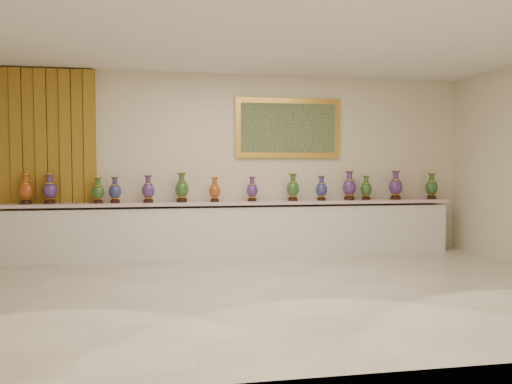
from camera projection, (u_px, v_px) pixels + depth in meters
ground at (262, 290)px, 5.95m from camera, size 8.00×8.00×0.00m
room at (84, 158)px, 7.86m from camera, size 8.00×8.00×8.00m
counter at (237, 229)px, 8.16m from camera, size 7.28×0.48×0.90m
vase_0 at (26, 191)px, 7.54m from camera, size 0.24×0.24×0.45m
vase_1 at (50, 190)px, 7.63m from camera, size 0.26×0.26×0.46m
vase_2 at (98, 192)px, 7.70m from camera, size 0.23×0.23×0.40m
vase_3 at (115, 191)px, 7.77m from camera, size 0.24×0.24×0.41m
vase_4 at (148, 190)px, 7.85m from camera, size 0.22×0.22×0.44m
vase_5 at (182, 189)px, 7.97m from camera, size 0.24×0.24×0.47m
vase_6 at (215, 191)px, 8.02m from camera, size 0.23×0.23×0.40m
vase_7 at (252, 190)px, 8.16m from camera, size 0.21×0.21×0.40m
vase_8 at (293, 189)px, 8.24m from camera, size 0.27×0.27×0.45m
vase_9 at (321, 189)px, 8.32m from camera, size 0.24×0.24×0.42m
vase_10 at (349, 187)px, 8.46m from camera, size 0.28×0.28×0.50m
vase_11 at (366, 189)px, 8.52m from camera, size 0.20×0.20×0.41m
vase_12 at (396, 186)px, 8.59m from camera, size 0.23×0.23×0.50m
vase_13 at (432, 187)px, 8.71m from camera, size 0.25×0.25×0.46m
label_card at (190, 202)px, 7.87m from camera, size 0.10×0.06×0.00m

